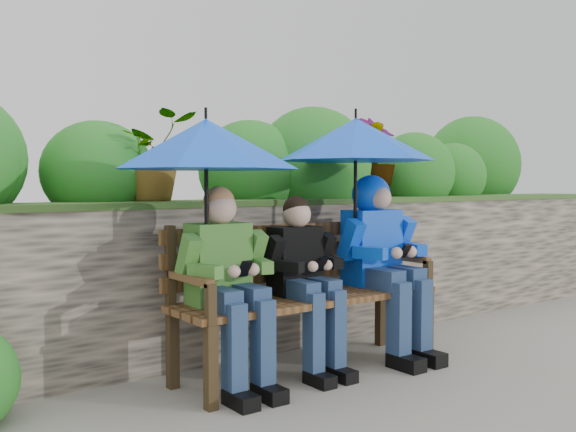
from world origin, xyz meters
TOP-DOWN VIEW (x-y plane):
  - ground at (0.00, 0.00)m, footprint 60.00×60.00m
  - garden_backdrop at (-0.01, 1.58)m, footprint 8.00×2.86m
  - park_bench at (0.15, 0.17)m, footprint 1.72×0.50m
  - boy_left at (-0.42, 0.09)m, footprint 0.50×0.58m
  - boy_middle at (0.12, 0.09)m, footprint 0.46×0.53m
  - boy_right at (0.76, 0.09)m, footprint 0.55×0.67m
  - umbrella_left at (-0.52, 0.14)m, footprint 1.01×1.01m
  - umbrella_right at (0.56, 0.14)m, footprint 1.01×1.01m

SIDE VIEW (x-z plane):
  - ground at x=0.00m, z-range 0.00..0.00m
  - park_bench at x=0.15m, z-range 0.06..0.97m
  - boy_middle at x=0.12m, z-range 0.07..1.14m
  - boy_left at x=-0.42m, z-range 0.07..1.19m
  - garden_backdrop at x=-0.01m, z-range -0.28..1.60m
  - boy_right at x=0.76m, z-range 0.11..1.30m
  - umbrella_left at x=-0.52m, z-range 0.92..1.78m
  - umbrella_right at x=0.56m, z-range 0.96..1.87m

